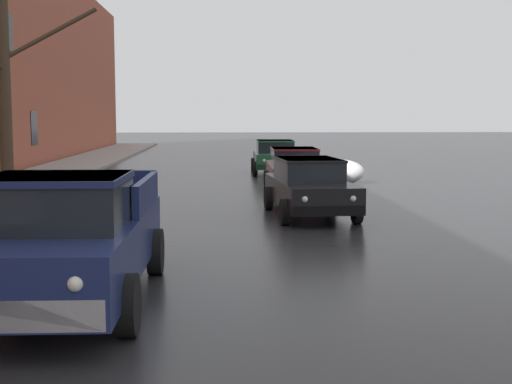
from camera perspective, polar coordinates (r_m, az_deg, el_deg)
name	(u,v)px	position (r m, az deg, el deg)	size (l,w,h in m)	color
snow_bank_along_left_kerb	(342,172)	(25.60, 6.96, 1.57)	(1.69, 1.33, 0.89)	white
bare_tree_mid_block	(2,53)	(18.53, -19.77, 10.53)	(3.79, 3.76, 7.45)	#423323
pickup_truck_darkblue_approaching_near_lane	(68,238)	(9.62, -14.92, -3.58)	(2.19, 5.31, 1.76)	navy
sedan_black_parked_kerbside_close	(309,185)	(17.54, 4.31, 0.53)	(2.08, 4.52, 1.42)	black
sedan_maroon_parked_kerbside_mid	(294,169)	(23.05, 3.11, 1.90)	(1.92, 4.20, 1.42)	maroon
sedan_green_parked_far_down_block	(275,156)	(30.18, 1.55, 2.92)	(2.00, 4.00, 1.42)	#1E5633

